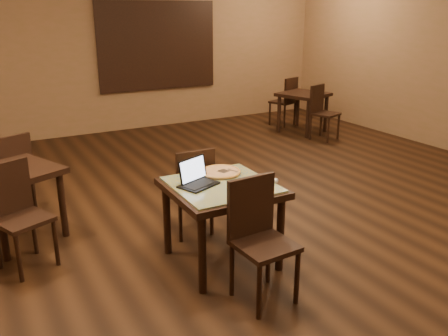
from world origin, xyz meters
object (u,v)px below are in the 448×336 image
chair_main_near (258,232)px  other_table_b (12,181)px  tiled_table (222,195)px  other_table_a_chair_far (286,99)px  other_table_b_chair_near (17,209)px  chair_main_far (192,187)px  laptop (196,178)px  pizza_pan (221,173)px  other_table_a (303,100)px  other_table_a_chair_near (321,109)px  other_table_b_chair_far (11,172)px

chair_main_near → other_table_b: 2.55m
tiled_table → other_table_a_chair_far: other_table_a_chair_far is taller
other_table_b_chair_near → other_table_b: bearing=63.6°
chair_main_far → other_table_b: chair_main_far is taller
laptop → other_table_b: 1.90m
pizza_pan → other_table_b: bearing=145.9°
pizza_pan → other_table_b: (-1.70, 1.15, -0.15)m
laptop → other_table_a: bearing=19.3°
tiled_table → other_table_a: tiled_table is taller
other_table_a_chair_far → other_table_a_chair_near: bearing=67.9°
chair_main_far → other_table_b: (-1.58, 0.77, 0.09)m
chair_main_far → other_table_a_chair_near: size_ratio=0.97×
chair_main_near → pizza_pan: (0.13, 0.85, 0.21)m
chair_main_far → pizza_pan: size_ratio=2.75×
tiled_table → pizza_pan: pizza_pan is taller
chair_main_near → other_table_a: size_ratio=0.99×
other_table_a_chair_far → pizza_pan: bearing=27.9°
other_table_a_chair_near → other_table_b_chair_far: size_ratio=1.00×
other_table_b → tiled_table: bearing=-64.4°
chair_main_near → other_table_b_chair_near: bearing=134.7°
laptop → other_table_a_chair_far: size_ratio=0.40×
other_table_a_chair_near → other_table_b_chair_far: other_table_b_chair_far is taller
chair_main_near → other_table_a_chair_far: size_ratio=1.04×
tiled_table → laptop: laptop is taller
laptop → pizza_pan: (0.32, 0.14, -0.05)m
tiled_table → other_table_b_chair_far: bearing=128.9°
laptop → other_table_b_chair_far: size_ratio=0.40×
other_table_b → other_table_b_chair_near: (-0.03, -0.57, -0.07)m
chair_main_near → other_table_a_chair_far: (3.70, 4.71, -0.02)m
chair_main_near → other_table_a_chair_near: bearing=41.1°
other_table_a → other_table_a_chair_near: 0.57m
pizza_pan → other_table_a_chair_far: 5.26m
chair_main_near → pizza_pan: size_ratio=2.93×
other_table_a_chair_near → other_table_b_chair_far: (-5.18, -1.02, 0.00)m
tiled_table → other_table_a: (3.66, 3.54, -0.05)m
other_table_b → laptop: bearing=-66.1°
laptop → other_table_a: size_ratio=0.38×
other_table_a_chair_far → other_table_b_chair_near: other_table_b_chair_near is taller
laptop → other_table_b_chair_near: laptop is taller
laptop → other_table_b_chair_near: bearing=130.6°
tiled_table → other_table_b: (-1.58, 1.39, -0.04)m
chair_main_near → chair_main_far: (0.00, 1.23, -0.03)m
laptop → pizza_pan: 0.35m
tiled_table → other_table_a_chair_near: 4.70m
laptop → other_table_a_chair_far: bearing=23.4°
other_table_a_chair_near → other_table_b_chair_near: other_table_b_chair_near is taller
laptop → other_table_b_chair_far: laptop is taller
chair_main_far → other_table_a: chair_main_far is taller
laptop → chair_main_near: bearing=-97.1°
chair_main_far → other_table_b_chair_near: 1.62m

